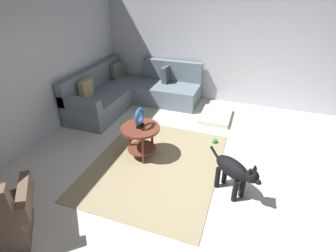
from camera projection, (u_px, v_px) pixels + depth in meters
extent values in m
cube|color=silver|center=(197.00, 184.00, 3.63)|extent=(6.00, 6.00, 0.10)
cube|color=silver|center=(10.00, 68.00, 3.75)|extent=(6.00, 0.12, 2.70)
cube|color=silver|center=(233.00, 42.00, 5.32)|extent=(0.12, 6.00, 2.70)
cube|color=tan|center=(156.00, 164.00, 3.92)|extent=(2.30, 1.90, 0.01)
cube|color=slate|center=(110.00, 98.00, 5.59)|extent=(2.20, 0.85, 0.42)
cube|color=slate|center=(93.00, 78.00, 5.46)|extent=(2.20, 0.14, 0.46)
cube|color=slate|center=(168.00, 94.00, 5.82)|extent=(0.85, 1.40, 0.42)
cube|color=slate|center=(173.00, 70.00, 5.89)|extent=(0.14, 1.40, 0.46)
cube|color=slate|center=(79.00, 104.00, 4.59)|extent=(0.16, 0.85, 0.22)
cube|color=slate|center=(117.00, 71.00, 6.06)|extent=(0.39, 0.17, 0.39)
cube|color=tan|center=(86.00, 89.00, 5.04)|extent=(0.39, 0.18, 0.39)
cube|color=#4C4C56|center=(167.00, 74.00, 5.82)|extent=(0.39, 0.19, 0.39)
cube|color=brown|center=(25.00, 196.00, 2.67)|extent=(0.52, 0.47, 0.22)
cylinder|color=brown|center=(140.00, 128.00, 3.86)|extent=(0.60, 0.60, 0.04)
cylinder|color=brown|center=(142.00, 148.00, 4.05)|extent=(0.45, 0.45, 0.02)
cylinder|color=brown|center=(129.00, 140.00, 4.06)|extent=(0.04, 0.04, 0.50)
cylinder|color=brown|center=(143.00, 151.00, 3.82)|extent=(0.04, 0.04, 0.50)
cylinder|color=brown|center=(152.00, 138.00, 4.12)|extent=(0.04, 0.04, 0.50)
cube|color=black|center=(140.00, 126.00, 3.84)|extent=(0.12, 0.08, 0.05)
torus|color=#265999|center=(140.00, 116.00, 3.76)|extent=(0.28, 0.06, 0.28)
cube|color=beige|center=(216.00, 116.00, 5.22)|extent=(0.80, 0.60, 0.09)
cylinder|color=black|center=(242.00, 187.00, 3.28)|extent=(0.07, 0.07, 0.32)
cylinder|color=black|center=(235.00, 191.00, 3.21)|extent=(0.07, 0.07, 0.32)
cylinder|color=black|center=(225.00, 174.00, 3.50)|extent=(0.07, 0.07, 0.32)
cylinder|color=black|center=(218.00, 178.00, 3.43)|extent=(0.07, 0.07, 0.32)
ellipsoid|color=black|center=(232.00, 168.00, 3.23)|extent=(0.48, 0.55, 0.24)
sphere|color=black|center=(252.00, 176.00, 2.99)|extent=(0.17, 0.17, 0.17)
ellipsoid|color=black|center=(257.00, 181.00, 2.94)|extent=(0.13, 0.14, 0.07)
cone|color=black|center=(255.00, 167.00, 2.96)|extent=(0.06, 0.06, 0.07)
cone|color=black|center=(250.00, 170.00, 2.91)|extent=(0.06, 0.06, 0.07)
cylinder|color=black|center=(215.00, 153.00, 3.43)|extent=(0.15, 0.18, 0.16)
sphere|color=green|center=(215.00, 141.00, 4.42)|extent=(0.09, 0.09, 0.09)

